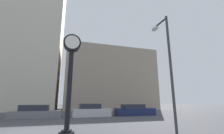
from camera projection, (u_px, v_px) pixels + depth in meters
name	position (u px, v px, depth m)	size (l,w,h in m)	color
ground_plane	(24.00, 134.00, 7.55)	(200.00, 200.00, 0.00)	#424247
building_tall_tower	(33.00, 12.00, 32.94)	(12.82, 12.00, 41.75)	beige
building_storefront_row	(108.00, 81.00, 34.42)	(18.84, 12.00, 12.73)	gray
street_clock	(71.00, 69.00, 8.08)	(0.95, 0.78, 5.37)	black
car_grey	(36.00, 112.00, 15.08)	(4.74, 1.94, 1.28)	slate
car_silver	(91.00, 111.00, 16.66)	(4.16, 1.99, 1.38)	#BCBCC1
car_navy	(134.00, 111.00, 18.10)	(4.77, 1.75, 1.30)	#19234C
street_lamp_right	(165.00, 54.00, 8.62)	(0.36, 1.57, 6.47)	#38383D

